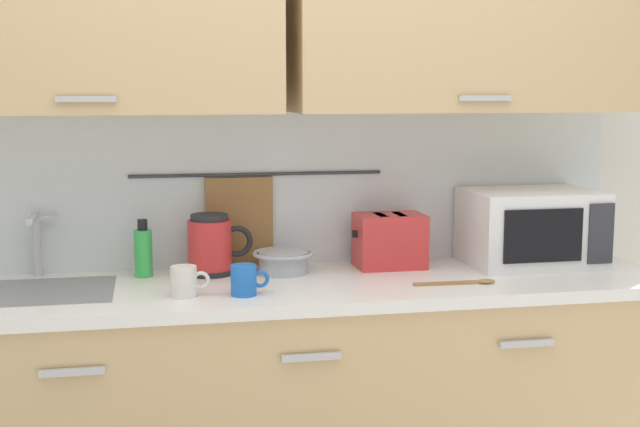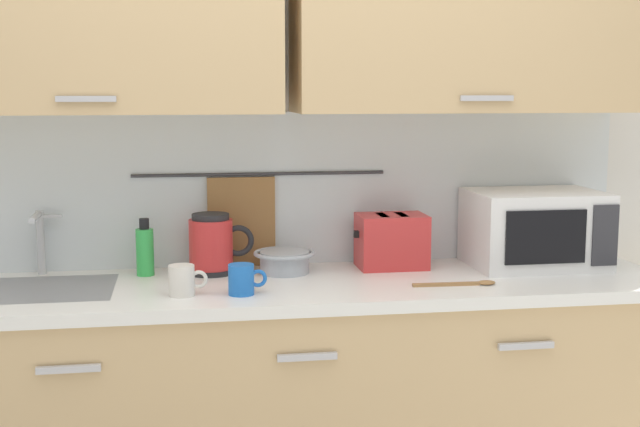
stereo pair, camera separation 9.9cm
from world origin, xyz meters
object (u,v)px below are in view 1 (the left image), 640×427
at_px(microwave, 531,227).
at_px(wooden_spoon, 465,282).
at_px(electric_kettle, 211,245).
at_px(dish_soap_bottle, 143,252).
at_px(mug_near_sink, 185,281).
at_px(toaster, 390,240).
at_px(mixing_bowl, 284,260).
at_px(mug_by_kettle, 245,280).

height_order(microwave, wooden_spoon, microwave).
bearing_deg(microwave, electric_kettle, 177.06).
relative_size(dish_soap_bottle, wooden_spoon, 0.71).
height_order(electric_kettle, mug_near_sink, electric_kettle).
bearing_deg(toaster, wooden_spoon, -62.11).
xyz_separation_m(mug_near_sink, toaster, (0.74, 0.30, 0.05)).
height_order(dish_soap_bottle, mug_near_sink, dish_soap_bottle).
relative_size(mixing_bowl, wooden_spoon, 0.78).
xyz_separation_m(electric_kettle, wooden_spoon, (0.80, -0.32, -0.10)).
relative_size(toaster, wooden_spoon, 0.93).
bearing_deg(mug_near_sink, mug_by_kettle, -5.38).
bearing_deg(mug_near_sink, microwave, 11.20).
bearing_deg(mug_by_kettle, microwave, 13.91).
distance_m(dish_soap_bottle, wooden_spoon, 1.08).
bearing_deg(wooden_spoon, microwave, 36.44).
distance_m(microwave, toaster, 0.52).
relative_size(dish_soap_bottle, mug_near_sink, 1.63).
bearing_deg(wooden_spoon, toaster, 117.89).
distance_m(mixing_bowl, wooden_spoon, 0.62).
bearing_deg(wooden_spoon, electric_kettle, 158.44).
distance_m(electric_kettle, mug_near_sink, 0.33).
relative_size(microwave, mug_near_sink, 3.83).
distance_m(mug_near_sink, wooden_spoon, 0.90).
distance_m(mixing_bowl, mug_by_kettle, 0.34).
height_order(electric_kettle, dish_soap_bottle, electric_kettle).
relative_size(mug_near_sink, toaster, 0.47).
xyz_separation_m(mixing_bowl, wooden_spoon, (0.55, -0.28, -0.04)).
relative_size(microwave, electric_kettle, 2.03).
distance_m(electric_kettle, mug_by_kettle, 0.34).
xyz_separation_m(mug_near_sink, wooden_spoon, (0.90, -0.01, -0.04)).
distance_m(dish_soap_bottle, toaster, 0.86).
distance_m(dish_soap_bottle, mug_by_kettle, 0.45).
distance_m(microwave, mug_near_sink, 1.28).
distance_m(mug_near_sink, toaster, 0.80).
relative_size(dish_soap_bottle, mixing_bowl, 0.92).
xyz_separation_m(mixing_bowl, toaster, (0.39, 0.03, 0.05)).
height_order(microwave, dish_soap_bottle, microwave).
height_order(toaster, wooden_spoon, toaster).
bearing_deg(toaster, electric_kettle, 179.78).
height_order(microwave, electric_kettle, microwave).
bearing_deg(dish_soap_bottle, mixing_bowl, -4.68).
xyz_separation_m(mug_near_sink, mixing_bowl, (0.35, 0.27, -0.00)).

